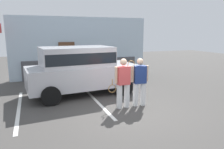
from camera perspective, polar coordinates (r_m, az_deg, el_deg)
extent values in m
plane|color=#423F3D|center=(7.52, 3.29, -9.53)|extent=(40.00, 40.00, 0.00)
cube|color=silver|center=(8.37, -23.34, -8.27)|extent=(0.12, 4.40, 0.01)
cube|color=silver|center=(8.66, -4.37, -6.72)|extent=(0.12, 4.40, 0.01)
cube|color=silver|center=(13.07, -7.98, 7.09)|extent=(8.09, 0.30, 3.53)
cube|color=#4C4C51|center=(13.01, -7.64, 1.70)|extent=(6.79, 0.10, 1.10)
cube|color=brown|center=(12.75, -11.72, 3.65)|extent=(0.90, 0.06, 2.10)
cube|color=#B7B7BC|center=(9.40, -7.70, -0.35)|extent=(4.75, 2.31, 0.90)
cube|color=#B7B7BC|center=(9.20, -9.32, 4.72)|extent=(3.05, 2.01, 0.80)
cube|color=black|center=(9.20, -9.32, 4.59)|extent=(2.99, 2.03, 0.44)
cylinder|color=black|center=(10.91, -1.47, -1.02)|extent=(0.74, 0.32, 0.72)
cylinder|color=black|center=(9.26, 3.41, -3.24)|extent=(0.74, 0.32, 0.72)
cylinder|color=black|center=(10.07, -17.77, -2.59)|extent=(0.74, 0.32, 0.72)
cylinder|color=black|center=(8.25, -15.83, -5.44)|extent=(0.74, 0.32, 0.72)
cylinder|color=white|center=(7.77, 3.93, -5.55)|extent=(0.20, 0.20, 0.85)
cylinder|color=white|center=(7.65, 1.97, -5.79)|extent=(0.20, 0.20, 0.85)
cube|color=#E04C4C|center=(7.53, 3.01, -0.24)|extent=(0.44, 0.29, 0.64)
sphere|color=beige|center=(7.45, 3.05, 3.32)|extent=(0.24, 0.24, 0.24)
cylinder|color=beige|center=(7.64, 4.86, 0.12)|extent=(0.11, 0.11, 0.58)
cylinder|color=beige|center=(7.41, 1.12, -0.19)|extent=(0.11, 0.11, 0.58)
torus|color=olive|center=(7.51, 0.07, -3.73)|extent=(0.37, 0.04, 0.37)
cylinder|color=olive|center=(7.46, 0.07, -1.98)|extent=(0.03, 0.03, 0.20)
cylinder|color=white|center=(8.03, 8.17, -5.12)|extent=(0.20, 0.20, 0.85)
cylinder|color=white|center=(7.93, 6.22, -5.28)|extent=(0.20, 0.20, 0.85)
cube|color=navy|center=(7.80, 7.33, 0.02)|extent=(0.46, 0.32, 0.63)
sphere|color=beige|center=(7.73, 7.42, 3.42)|extent=(0.23, 0.23, 0.23)
cylinder|color=beige|center=(7.90, 9.17, 0.30)|extent=(0.11, 0.11, 0.58)
cylinder|color=beige|center=(7.70, 5.46, 0.12)|extent=(0.11, 0.11, 0.58)
torus|color=olive|center=(7.68, 5.06, 2.65)|extent=(0.29, 0.08, 0.29)
cylinder|color=olive|center=(7.72, 5.03, 0.93)|extent=(0.03, 0.03, 0.20)
cylinder|color=#9E5638|center=(12.66, 3.04, -0.50)|extent=(0.36, 0.36, 0.22)
sphere|color=#4C8C38|center=(12.60, 3.05, 1.03)|extent=(0.55, 0.55, 0.55)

